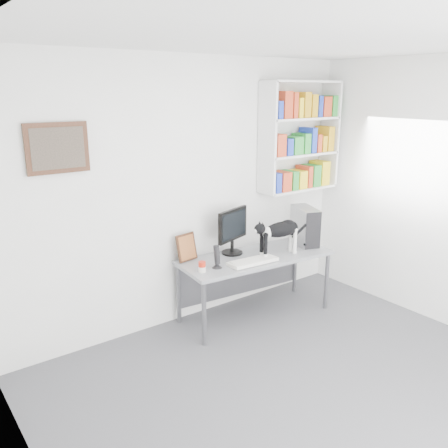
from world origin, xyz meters
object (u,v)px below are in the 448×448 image
(pc_tower, at_px, (305,226))
(keyboard, at_px, (253,261))
(cat, at_px, (280,238))
(bookshelf, at_px, (300,137))
(soup_can, at_px, (202,267))
(desk, at_px, (255,286))
(monitor, at_px, (232,231))
(speaker, at_px, (217,256))
(leaning_print, at_px, (186,247))

(pc_tower, bearing_deg, keyboard, -149.75)
(keyboard, height_order, cat, cat)
(bookshelf, distance_m, pc_tower, 1.01)
(bookshelf, xyz_separation_m, soup_can, (-1.58, -0.32, -1.12))
(desk, height_order, monitor, monitor)
(monitor, height_order, soup_can, monitor)
(soup_can, bearing_deg, speaker, 1.51)
(speaker, distance_m, leaning_print, 0.38)
(monitor, relative_size, keyboard, 0.97)
(leaning_print, xyz_separation_m, soup_can, (-0.05, -0.36, -0.09))
(speaker, bearing_deg, pc_tower, 0.90)
(monitor, relative_size, leaning_print, 1.72)
(pc_tower, distance_m, speaker, 1.24)
(desk, bearing_deg, pc_tower, 4.11)
(leaning_print, distance_m, soup_can, 0.38)
(keyboard, relative_size, pc_tower, 1.22)
(leaning_print, bearing_deg, monitor, -21.69)
(bookshelf, bearing_deg, speaker, -167.25)
(pc_tower, distance_m, soup_can, 1.43)
(soup_can, bearing_deg, monitor, 24.14)
(keyboard, xyz_separation_m, speaker, (-0.36, 0.11, 0.10))
(keyboard, bearing_deg, desk, 46.84)
(pc_tower, relative_size, speaker, 1.77)
(keyboard, bearing_deg, pc_tower, 13.33)
(speaker, xyz_separation_m, cat, (0.74, -0.10, 0.07))
(desk, height_order, cat, cat)
(bookshelf, bearing_deg, monitor, -175.92)
(bookshelf, relative_size, leaning_print, 4.29)
(bookshelf, distance_m, keyboard, 1.60)
(leaning_print, bearing_deg, desk, -34.63)
(leaning_print, bearing_deg, pc_tower, -22.62)
(monitor, distance_m, keyboard, 0.42)
(soup_can, bearing_deg, leaning_print, 81.36)
(desk, distance_m, soup_can, 0.81)
(pc_tower, height_order, cat, pc_tower)
(monitor, xyz_separation_m, pc_tower, (0.86, -0.22, -0.04))
(keyboard, distance_m, leaning_print, 0.69)
(bookshelf, relative_size, soup_can, 11.96)
(pc_tower, bearing_deg, cat, -145.09)
(bookshelf, relative_size, cat, 2.02)
(cat, bearing_deg, keyboard, -171.13)
(desk, height_order, leaning_print, leaning_print)
(desk, xyz_separation_m, soup_can, (-0.71, -0.05, 0.39))
(bookshelf, xyz_separation_m, monitor, (-1.02, -0.07, -0.92))
(monitor, relative_size, cat, 0.81)
(bookshelf, relative_size, pc_tower, 2.95)
(speaker, xyz_separation_m, soup_can, (-0.18, -0.00, -0.07))
(speaker, relative_size, cat, 0.39)
(desk, bearing_deg, monitor, 133.10)
(cat, bearing_deg, speaker, 179.03)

